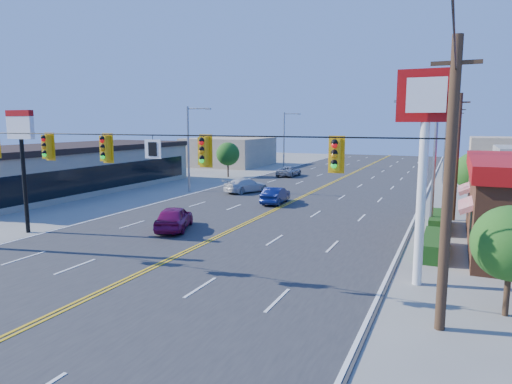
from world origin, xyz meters
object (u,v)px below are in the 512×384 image
at_px(kfc_pylon, 425,134).
at_px(car_magenta, 174,219).
at_px(pizza_hut_sign, 22,145).
at_px(car_white, 246,186).
at_px(signal_span, 127,162).
at_px(car_blue, 276,196).
at_px(car_silver, 289,172).

xyz_separation_m(kfc_pylon, car_magenta, (-14.27, 3.93, -5.32)).
bearing_deg(pizza_hut_sign, car_white, 74.57).
distance_m(pizza_hut_sign, car_magenta, 9.75).
distance_m(signal_span, kfc_pylon, 11.87).
height_order(pizza_hut_sign, car_magenta, pizza_hut_sign).
xyz_separation_m(car_magenta, car_blue, (2.31, 11.01, -0.07)).
bearing_deg(signal_span, car_magenta, 111.69).
bearing_deg(car_blue, pizza_hut_sign, 51.79).
height_order(kfc_pylon, car_white, kfc_pylon).
height_order(kfc_pylon, car_magenta, kfc_pylon).
relative_size(car_magenta, car_white, 0.95).
bearing_deg(car_white, signal_span, 128.15).
xyz_separation_m(signal_span, car_silver, (-6.28, 37.37, -4.28)).
distance_m(kfc_pylon, car_white, 26.12).
bearing_deg(car_silver, car_white, 94.39).
height_order(kfc_pylon, pizza_hut_sign, kfc_pylon).
xyz_separation_m(signal_span, pizza_hut_sign, (-10.88, 4.00, 0.30)).
bearing_deg(car_magenta, kfc_pylon, 143.49).
relative_size(signal_span, car_white, 5.38).
distance_m(car_white, car_silver, 14.00).
bearing_deg(car_blue, car_white, -47.87).
height_order(signal_span, car_magenta, signal_span).
relative_size(car_magenta, car_blue, 1.06).
relative_size(car_magenta, car_silver, 0.98).
xyz_separation_m(car_blue, car_silver, (-5.43, 18.43, -0.06)).
xyz_separation_m(car_white, car_silver, (-0.75, 13.98, -0.05)).
bearing_deg(car_white, car_blue, 161.31).
xyz_separation_m(signal_span, kfc_pylon, (11.12, 4.00, 1.16)).
distance_m(kfc_pylon, car_blue, 19.89).
relative_size(signal_span, car_silver, 5.60).
bearing_deg(car_blue, signal_span, 88.23).
relative_size(pizza_hut_sign, car_white, 1.52).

